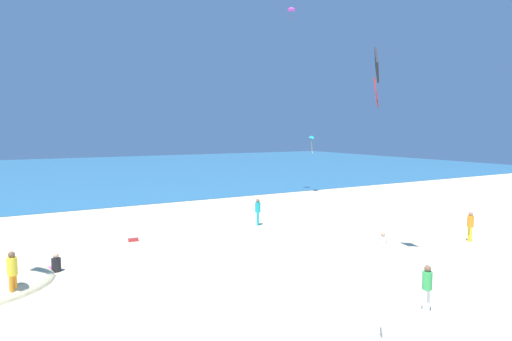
# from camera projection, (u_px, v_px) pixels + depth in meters

# --- Properties ---
(ground_plane) EXTENTS (120.00, 120.00, 0.00)m
(ground_plane) POSITION_uv_depth(u_px,v_px,m) (228.00, 246.00, 20.53)
(ground_plane) COLOR beige
(ocean_water) EXTENTS (120.00, 60.00, 0.05)m
(ocean_water) POSITION_uv_depth(u_px,v_px,m) (90.00, 171.00, 58.00)
(ocean_water) COLOR teal
(ocean_water) RESTS_ON ground_plane
(cooler_box) EXTENTS (0.49, 0.31, 0.24)m
(cooler_box) POSITION_uv_depth(u_px,v_px,m) (133.00, 239.00, 21.38)
(cooler_box) COLOR red
(cooler_box) RESTS_ON ground_plane
(person_0) EXTENTS (0.41, 0.41, 1.51)m
(person_0) POSITION_uv_depth(u_px,v_px,m) (470.00, 224.00, 21.26)
(person_0) COLOR yellow
(person_0) RESTS_ON ground_plane
(person_1) EXTENTS (0.44, 0.44, 1.59)m
(person_1) POSITION_uv_depth(u_px,v_px,m) (12.00, 271.00, 14.04)
(person_1) COLOR orange
(person_1) RESTS_ON ground_plane
(person_2) EXTENTS (0.64, 0.64, 0.75)m
(person_2) POSITION_uv_depth(u_px,v_px,m) (55.00, 265.00, 16.78)
(person_2) COLOR black
(person_2) RESTS_ON ground_plane
(person_3) EXTENTS (0.42, 0.42, 1.57)m
(person_3) POSITION_uv_depth(u_px,v_px,m) (258.00, 210.00, 24.87)
(person_3) COLOR #19ADB2
(person_3) RESTS_ON ground_plane
(person_4) EXTENTS (0.33, 0.33, 1.48)m
(person_4) POSITION_uv_depth(u_px,v_px,m) (427.00, 285.00, 12.95)
(person_4) COLOR white
(person_4) RESTS_ON ground_plane
(person_5) EXTENTS (0.70, 0.54, 0.78)m
(person_5) POSITION_uv_depth(u_px,v_px,m) (383.00, 242.00, 20.09)
(person_5) COLOR white
(person_5) RESTS_ON ground_plane
(kite_black) EXTENTS (0.54, 0.57, 1.25)m
(kite_black) POSITION_uv_depth(u_px,v_px,m) (377.00, 66.00, 8.91)
(kite_black) COLOR black
(kite_teal) EXTENTS (0.68, 0.59, 1.64)m
(kite_teal) POSITION_uv_depth(u_px,v_px,m) (312.00, 137.00, 37.28)
(kite_teal) COLOR #1EADAD
(kite_magenta) EXTENTS (0.58, 0.74, 1.04)m
(kite_magenta) POSITION_uv_depth(u_px,v_px,m) (292.00, 9.00, 34.96)
(kite_magenta) COLOR #DB3DA8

